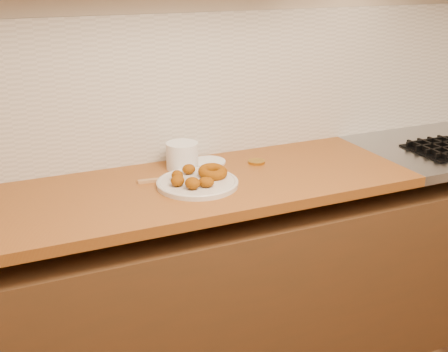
{
  "coord_description": "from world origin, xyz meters",
  "views": [
    {
      "loc": [
        -1.05,
        -0.17,
        1.68
      ],
      "look_at": [
        -0.25,
        1.64,
        0.93
      ],
      "focal_mm": 45.0,
      "sensor_mm": 36.0,
      "label": 1
    }
  ],
  "objects": [
    {
      "name": "tub_lid",
      "position": [
        -0.21,
        1.88,
        0.9
      ],
      "size": [
        0.18,
        0.18,
        0.01
      ],
      "primitive_type": "cylinder",
      "rotation": [
        0.0,
        0.0,
        0.36
      ],
      "color": "white",
      "rests_on": "butcher_block"
    },
    {
      "name": "wooden_utensil",
      "position": [
        -0.47,
        1.76,
        0.91
      ],
      "size": [
        0.16,
        0.04,
        0.01
      ],
      "primitive_type": "cube",
      "rotation": [
        0.0,
        0.0,
        -0.11
      ],
      "color": "#A87A49",
      "rests_on": "butcher_block"
    },
    {
      "name": "fried_dough_chunks",
      "position": [
        -0.39,
        1.65,
        0.94
      ],
      "size": [
        0.17,
        0.23,
        0.04
      ],
      "color": "#8B4300",
      "rests_on": "donut_plate"
    },
    {
      "name": "wall_back",
      "position": [
        0.0,
        2.0,
        1.35
      ],
      "size": [
        4.0,
        0.02,
        2.7
      ],
      "primitive_type": "cube",
      "color": "tan",
      "rests_on": "ground"
    },
    {
      "name": "plastic_tub",
      "position": [
        -0.34,
        1.86,
        0.95
      ],
      "size": [
        0.14,
        0.14,
        0.11
      ],
      "primitive_type": "cylinder",
      "rotation": [
        0.0,
        0.0,
        -0.1
      ],
      "color": "white",
      "rests_on": "butcher_block"
    },
    {
      "name": "butcher_block",
      "position": [
        -0.65,
        1.69,
        0.88
      ],
      "size": [
        2.3,
        0.62,
        0.04
      ],
      "primitive_type": "cube",
      "color": "brown",
      "rests_on": "base_cabinet"
    },
    {
      "name": "backsplash",
      "position": [
        0.0,
        1.99,
        1.2
      ],
      "size": [
        3.6,
        0.02,
        0.6
      ],
      "primitive_type": "cube",
      "color": "beige",
      "rests_on": "wall_back"
    },
    {
      "name": "ring_donut",
      "position": [
        -0.28,
        1.68,
        0.94
      ],
      "size": [
        0.15,
        0.15,
        0.05
      ],
      "primitive_type": "torus",
      "rotation": [
        0.1,
        0.0,
        0.44
      ],
      "color": "#8B4300",
      "rests_on": "donut_plate"
    },
    {
      "name": "brass_jar_lid",
      "position": [
        -0.03,
        1.79,
        0.91
      ],
      "size": [
        0.08,
        0.08,
        0.01
      ],
      "primitive_type": "cylinder",
      "rotation": [
        0.0,
        0.0,
        -0.18
      ],
      "color": "#B88B27",
      "rests_on": "butcher_block"
    },
    {
      "name": "base_cabinet",
      "position": [
        0.0,
        1.69,
        0.39
      ],
      "size": [
        3.6,
        0.6,
        0.77
      ],
      "primitive_type": "cube",
      "color": "#522F17",
      "rests_on": "floor"
    },
    {
      "name": "donut_plate",
      "position": [
        -0.35,
        1.66,
        0.91
      ],
      "size": [
        0.31,
        0.31,
        0.02
      ],
      "primitive_type": "cylinder",
      "color": "beige",
      "rests_on": "butcher_block"
    }
  ]
}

